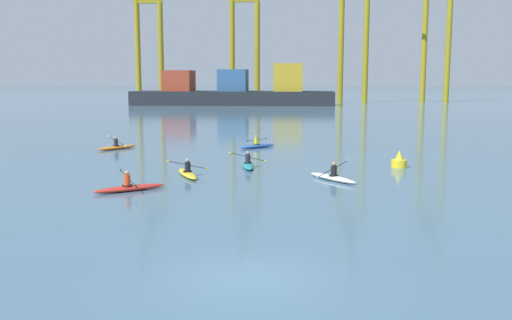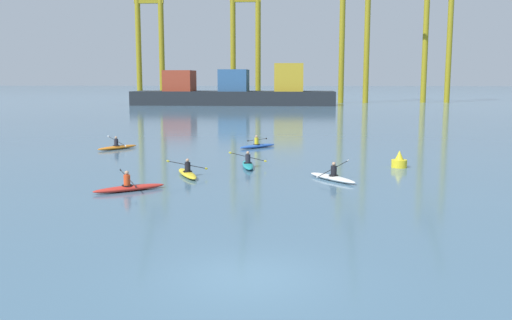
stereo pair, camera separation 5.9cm
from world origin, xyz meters
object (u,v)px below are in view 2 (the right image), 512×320
(gantry_crane_east_mid, at_px, (355,15))
(kayak_blue, at_px, (257,145))
(gantry_crane_west, at_px, (149,21))
(gantry_crane_east, at_px, (439,20))
(channel_buoy, at_px, (399,161))
(kayak_yellow, at_px, (187,173))
(kayak_teal, at_px, (248,164))
(kayak_orange, at_px, (117,147))
(kayak_white, at_px, (332,177))
(container_barge, at_px, (236,92))
(gantry_crane_west_mid, at_px, (245,21))
(kayak_red, at_px, (129,187))

(gantry_crane_east_mid, bearing_deg, kayak_blue, -100.22)
(gantry_crane_west, distance_m, kayak_blue, 88.32)
(gantry_crane_east, bearing_deg, channel_buoy, -104.26)
(gantry_crane_west, distance_m, kayak_yellow, 99.28)
(gantry_crane_east, distance_m, kayak_teal, 99.84)
(kayak_yellow, bearing_deg, kayak_orange, 124.04)
(kayak_white, relative_size, kayak_blue, 1.08)
(gantry_crane_west, height_order, kayak_teal, gantry_crane_west)
(container_barge, xyz_separation_m, channel_buoy, (18.55, -78.36, -2.21))
(gantry_crane_east, xyz_separation_m, channel_buoy, (-23.45, -92.28, -17.26))
(gantry_crane_west, xyz_separation_m, gantry_crane_west_mid, (20.81, 2.78, 0.18))
(gantry_crane_west_mid, relative_size, gantry_crane_east_mid, 0.97)
(gantry_crane_east_mid, xyz_separation_m, channel_buoy, (-5.53, -89.10, -17.99))
(kayak_red, bearing_deg, channel_buoy, 30.57)
(kayak_orange, distance_m, kayak_teal, 12.88)
(kayak_yellow, bearing_deg, channel_buoy, 18.36)
(gantry_crane_east, xyz_separation_m, kayak_yellow, (-35.16, -96.16, -17.45))
(gantry_crane_west_mid, xyz_separation_m, kayak_orange, (-1.12, -85.70, -17.59))
(gantry_crane_west, distance_m, gantry_crane_east_mid, 44.37)
(gantry_crane_west, relative_size, kayak_teal, 10.74)
(kayak_orange, height_order, kayak_red, kayak_orange)
(gantry_crane_east_mid, height_order, gantry_crane_east, gantry_crane_east_mid)
(container_barge, relative_size, kayak_white, 12.88)
(gantry_crane_east, bearing_deg, kayak_white, -105.89)
(kayak_blue, height_order, kayak_teal, same)
(kayak_orange, relative_size, kayak_blue, 1.10)
(kayak_white, bearing_deg, gantry_crane_west, 110.16)
(kayak_red, distance_m, kayak_blue, 17.41)
(kayak_orange, relative_size, kayak_yellow, 0.93)
(gantry_crane_west, bearing_deg, channel_buoy, -66.67)
(container_barge, relative_size, gantry_crane_east, 1.16)
(gantry_crane_west, xyz_separation_m, gantry_crane_east_mid, (44.36, -0.92, 0.76))
(gantry_crane_west_mid, height_order, channel_buoy, gantry_crane_west_mid)
(kayak_white, height_order, kayak_blue, kayak_white)
(gantry_crane_west, height_order, gantry_crane_east, gantry_crane_west)
(channel_buoy, relative_size, kayak_yellow, 0.30)
(gantry_crane_east_mid, height_order, channel_buoy, gantry_crane_east_mid)
(channel_buoy, height_order, kayak_yellow, channel_buoy)
(gantry_crane_east, bearing_deg, kayak_orange, -116.56)
(gantry_crane_west_mid, xyz_separation_m, kayak_white, (13.91, -97.35, -17.59))
(gantry_crane_east, bearing_deg, kayak_yellow, -110.09)
(gantry_crane_west, height_order, kayak_orange, gantry_crane_west)
(gantry_crane_east, height_order, kayak_yellow, gantry_crane_east)
(gantry_crane_east_mid, bearing_deg, kayak_red, -101.14)
(container_barge, distance_m, gantry_crane_east_mid, 30.73)
(container_barge, distance_m, kayak_white, 84.19)
(gantry_crane_west_mid, bearing_deg, kayak_red, -87.49)
(gantry_crane_west_mid, height_order, gantry_crane_east, gantry_crane_west_mid)
(gantry_crane_east, bearing_deg, container_barge, -161.67)
(gantry_crane_east, xyz_separation_m, kayak_white, (-27.56, -96.82, -17.45))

